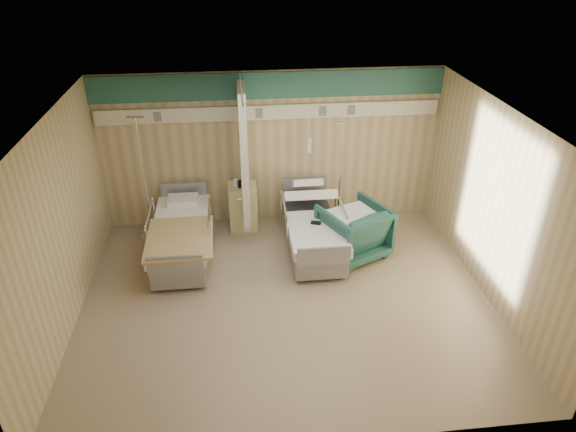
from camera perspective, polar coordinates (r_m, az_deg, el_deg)
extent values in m
cube|color=gray|center=(7.79, -0.24, -9.17)|extent=(6.00, 5.00, 0.00)
cube|color=tan|center=(9.25, -1.90, 7.45)|extent=(6.00, 0.04, 2.80)
cube|color=tan|center=(5.00, 2.84, -14.39)|extent=(6.00, 0.04, 2.80)
cube|color=tan|center=(7.37, -24.16, -1.41)|extent=(0.04, 5.00, 2.80)
cube|color=tan|center=(7.86, 22.05, 1.01)|extent=(0.04, 5.00, 2.80)
cube|color=silver|center=(6.43, -0.29, 10.74)|extent=(6.00, 5.00, 0.04)
cube|color=#2A6258|center=(8.86, -2.01, 14.31)|extent=(6.00, 0.04, 0.45)
cube|color=beige|center=(8.96, -1.94, 11.48)|extent=(5.88, 0.08, 0.25)
cylinder|color=silver|center=(7.94, -5.23, 13.98)|extent=(0.03, 1.80, 0.03)
cube|color=beige|center=(8.68, -4.93, 6.61)|extent=(0.12, 0.90, 2.35)
cube|color=#CAC87E|center=(9.37, -5.01, 1.06)|extent=(0.50, 0.48, 0.85)
imported|color=#1F4F48|center=(8.60, 7.30, -1.65)|extent=(1.30, 1.32, 0.91)
cube|color=silver|center=(8.35, 7.33, 1.20)|extent=(0.87, 0.83, 0.08)
cylinder|color=silver|center=(9.59, 5.50, -1.08)|extent=(0.36, 0.36, 0.03)
cylinder|color=silver|center=(9.13, 5.79, 4.26)|extent=(0.03, 0.03, 2.00)
cylinder|color=silver|center=(8.75, 6.12, 10.19)|extent=(0.24, 0.03, 0.03)
cylinder|color=silver|center=(9.53, -14.78, -2.20)|extent=(0.40, 0.40, 0.03)
cylinder|color=silver|center=(9.02, -15.65, 3.77)|extent=(0.04, 0.04, 2.24)
cylinder|color=silver|center=(8.62, -16.66, 10.48)|extent=(0.27, 0.03, 0.03)
cube|color=black|center=(8.39, 3.12, -0.76)|extent=(0.18, 0.12, 0.04)
cube|color=tan|center=(8.13, -11.94, -2.45)|extent=(1.04, 1.30, 0.04)
cube|color=black|center=(9.13, -5.03, 3.62)|extent=(0.23, 0.18, 0.11)
cylinder|color=white|center=(9.13, -5.81, 3.68)|extent=(0.09, 0.09, 0.13)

